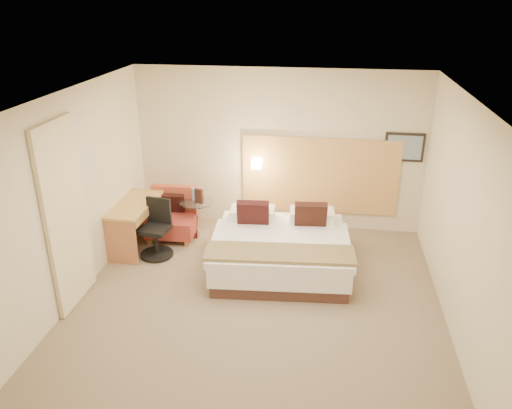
# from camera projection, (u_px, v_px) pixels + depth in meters

# --- Properties ---
(floor) EXTENTS (4.80, 5.00, 0.02)m
(floor) POSITION_uv_depth(u_px,v_px,m) (256.00, 304.00, 6.58)
(floor) COLOR #766550
(floor) RESTS_ON ground
(ceiling) EXTENTS (4.80, 5.00, 0.02)m
(ceiling) POSITION_uv_depth(u_px,v_px,m) (256.00, 98.00, 5.51)
(ceiling) COLOR white
(ceiling) RESTS_ON floor
(wall_back) EXTENTS (4.80, 0.02, 2.70)m
(wall_back) POSITION_uv_depth(u_px,v_px,m) (279.00, 150.00, 8.32)
(wall_back) COLOR beige
(wall_back) RESTS_ON floor
(wall_front) EXTENTS (4.80, 0.02, 2.70)m
(wall_front) POSITION_uv_depth(u_px,v_px,m) (207.00, 343.00, 3.76)
(wall_front) COLOR beige
(wall_front) RESTS_ON floor
(wall_left) EXTENTS (0.02, 5.00, 2.70)m
(wall_left) POSITION_uv_depth(u_px,v_px,m) (70.00, 199.00, 6.37)
(wall_left) COLOR beige
(wall_left) RESTS_ON floor
(wall_right) EXTENTS (0.02, 5.00, 2.70)m
(wall_right) POSITION_uv_depth(u_px,v_px,m) (464.00, 223.00, 5.71)
(wall_right) COLOR beige
(wall_right) RESTS_ON floor
(headboard_panel) EXTENTS (2.60, 0.04, 1.30)m
(headboard_panel) POSITION_uv_depth(u_px,v_px,m) (320.00, 176.00, 8.35)
(headboard_panel) COLOR tan
(headboard_panel) RESTS_ON wall_back
(art_frame) EXTENTS (0.62, 0.03, 0.47)m
(art_frame) POSITION_uv_depth(u_px,v_px,m) (404.00, 147.00, 7.96)
(art_frame) COLOR black
(art_frame) RESTS_ON wall_back
(art_canvas) EXTENTS (0.54, 0.01, 0.39)m
(art_canvas) POSITION_uv_depth(u_px,v_px,m) (404.00, 148.00, 7.94)
(art_canvas) COLOR gray
(art_canvas) RESTS_ON wall_back
(lamp_arm) EXTENTS (0.02, 0.12, 0.02)m
(lamp_arm) POSITION_uv_depth(u_px,v_px,m) (257.00, 162.00, 8.37)
(lamp_arm) COLOR silver
(lamp_arm) RESTS_ON wall_back
(lamp_shade) EXTENTS (0.15, 0.15, 0.15)m
(lamp_shade) POSITION_uv_depth(u_px,v_px,m) (257.00, 163.00, 8.31)
(lamp_shade) COLOR #FFEDC6
(lamp_shade) RESTS_ON wall_back
(curtain) EXTENTS (0.06, 0.90, 2.42)m
(curtain) POSITION_uv_depth(u_px,v_px,m) (66.00, 216.00, 6.19)
(curtain) COLOR beige
(curtain) RESTS_ON wall_left
(bottle_a) EXTENTS (0.09, 0.09, 0.22)m
(bottle_a) POSITION_uv_depth(u_px,v_px,m) (194.00, 194.00, 8.21)
(bottle_a) COLOR #9CB6F1
(bottle_a) RESTS_ON side_table
(menu_folder) EXTENTS (0.15, 0.10, 0.24)m
(menu_folder) POSITION_uv_depth(u_px,v_px,m) (199.00, 196.00, 8.10)
(menu_folder) COLOR #371D16
(menu_folder) RESTS_ON side_table
(bed) EXTENTS (2.09, 2.05, 0.96)m
(bed) POSITION_uv_depth(u_px,v_px,m) (281.00, 248.00, 7.35)
(bed) COLOR #462A23
(bed) RESTS_ON floor
(lounge_chair) EXTENTS (0.81, 0.72, 0.82)m
(lounge_chair) POSITION_uv_depth(u_px,v_px,m) (173.00, 218.00, 8.28)
(lounge_chair) COLOR #A5864D
(lounge_chair) RESTS_ON floor
(side_table) EXTENTS (0.71, 0.71, 0.61)m
(side_table) POSITION_uv_depth(u_px,v_px,m) (197.00, 217.00, 8.29)
(side_table) COLOR white
(side_table) RESTS_ON floor
(desk) EXTENTS (0.60, 1.22, 0.75)m
(desk) POSITION_uv_depth(u_px,v_px,m) (136.00, 213.00, 7.83)
(desk) COLOR tan
(desk) RESTS_ON floor
(desk_chair) EXTENTS (0.56, 0.56, 0.90)m
(desk_chair) POSITION_uv_depth(u_px,v_px,m) (157.00, 233.00, 7.66)
(desk_chair) COLOR black
(desk_chair) RESTS_ON floor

